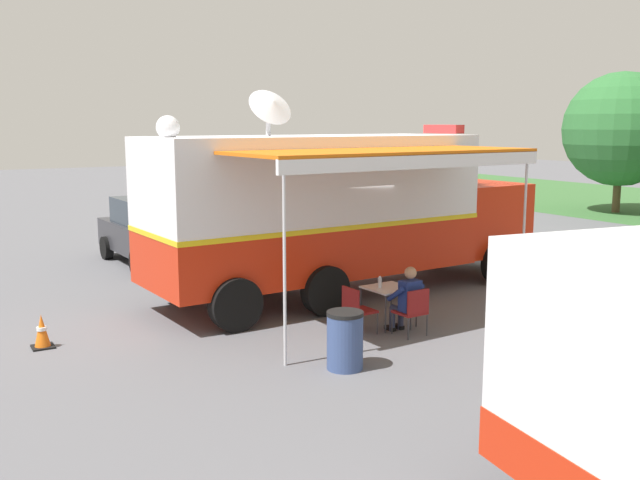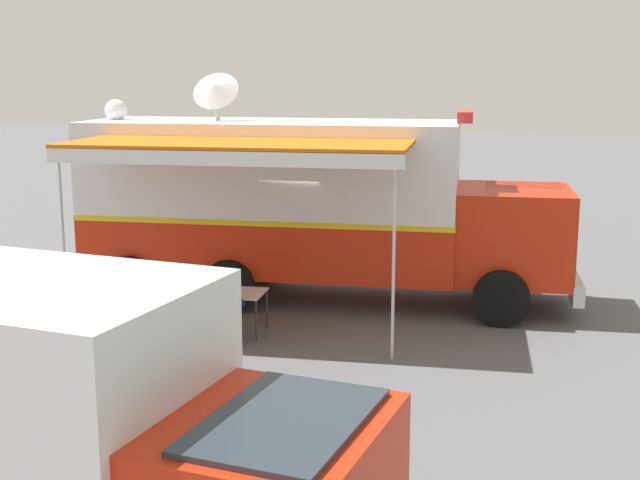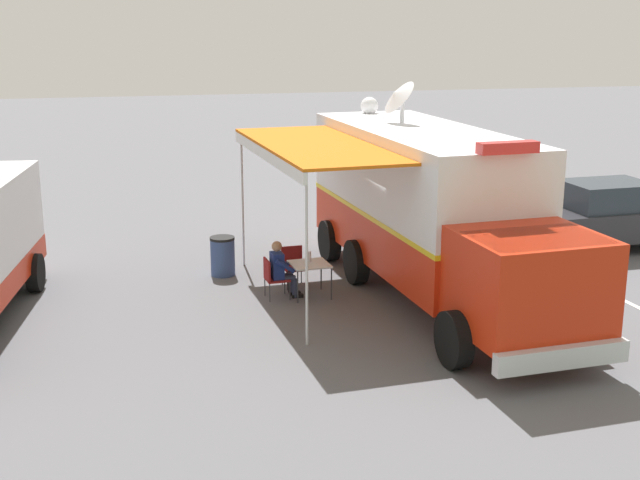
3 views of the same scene
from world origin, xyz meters
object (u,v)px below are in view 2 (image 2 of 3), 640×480
(seated_responder, at_px, (226,306))
(trash_bin, at_px, (89,326))
(car_behind_truck, at_px, (271,207))
(folding_chair_at_table, at_px, (222,317))
(water_bottle, at_px, (231,285))
(command_truck, at_px, (309,202))
(folding_chair_beside_table, at_px, (190,304))
(traffic_cone, at_px, (6,274))
(folding_table, at_px, (240,295))

(seated_responder, xyz_separation_m, trash_bin, (1.00, -1.94, -0.20))
(trash_bin, distance_m, car_behind_truck, 9.75)
(folding_chair_at_table, distance_m, seated_responder, 0.23)
(water_bottle, distance_m, trash_bin, 2.48)
(command_truck, height_order, folding_chair_at_table, command_truck)
(folding_chair_at_table, bearing_deg, folding_chair_beside_table, -127.10)
(water_bottle, height_order, traffic_cone, water_bottle)
(folding_chair_beside_table, height_order, seated_responder, seated_responder)
(trash_bin, height_order, car_behind_truck, car_behind_truck)
(folding_table, xyz_separation_m, folding_chair_at_table, (0.80, -0.03, -0.16))
(command_truck, bearing_deg, trash_bin, -31.69)
(traffic_cone, height_order, car_behind_truck, car_behind_truck)
(water_bottle, height_order, folding_chair_beside_table, water_bottle)
(seated_responder, bearing_deg, trash_bin, -62.73)
(folding_chair_beside_table, xyz_separation_m, traffic_cone, (-2.04, -5.00, -0.23))
(folding_chair_at_table, distance_m, car_behind_truck, 9.14)
(folding_table, distance_m, car_behind_truck, 8.37)
(folding_table, height_order, folding_chair_at_table, folding_chair_at_table)
(folding_chair_at_table, height_order, seated_responder, seated_responder)
(command_truck, xyz_separation_m, folding_chair_at_table, (3.31, -0.59, -1.43))
(seated_responder, bearing_deg, folding_table, 175.76)
(folding_chair_at_table, bearing_deg, command_truck, 169.84)
(folding_chair_beside_table, bearing_deg, command_truck, 152.39)
(traffic_cone, bearing_deg, folding_chair_at_table, 65.46)
(seated_responder, height_order, car_behind_truck, car_behind_truck)
(folding_chair_beside_table, bearing_deg, traffic_cone, -112.18)
(water_bottle, height_order, car_behind_truck, car_behind_truck)
(folding_chair_beside_table, relative_size, seated_responder, 0.70)
(folding_table, xyz_separation_m, trash_bin, (1.61, -1.99, -0.22))
(water_bottle, distance_m, folding_chair_at_table, 0.91)
(seated_responder, xyz_separation_m, car_behind_truck, (-8.74, -1.94, 0.23))
(command_truck, distance_m, traffic_cone, 6.65)
(command_truck, xyz_separation_m, folding_chair_beside_table, (2.69, -1.41, -1.43))
(car_behind_truck, bearing_deg, folding_chair_at_table, 12.33)
(command_truck, distance_m, trash_bin, 5.07)
(trash_bin, bearing_deg, water_bottle, 132.40)
(trash_bin, relative_size, car_behind_truck, 0.21)
(water_bottle, relative_size, seated_responder, 0.18)
(folding_chair_at_table, relative_size, traffic_cone, 1.50)
(folding_table, relative_size, trash_bin, 0.93)
(water_bottle, height_order, folding_chair_at_table, water_bottle)
(command_truck, bearing_deg, traffic_cone, -84.17)
(traffic_cone, xyz_separation_m, car_behind_truck, (-6.27, 3.87, 0.60))
(traffic_cone, bearing_deg, car_behind_truck, 148.35)
(folding_table, bearing_deg, trash_bin, -50.95)
(water_bottle, bearing_deg, folding_chair_at_table, 9.80)
(folding_table, bearing_deg, traffic_cone, -107.60)
(water_bottle, xyz_separation_m, folding_chair_beside_table, (0.22, -0.67, -0.32))
(folding_chair_at_table, distance_m, traffic_cone, 6.40)
(traffic_cone, bearing_deg, trash_bin, 48.10)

